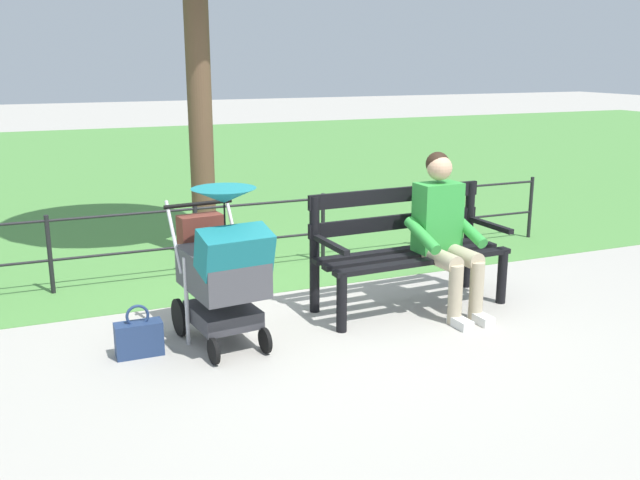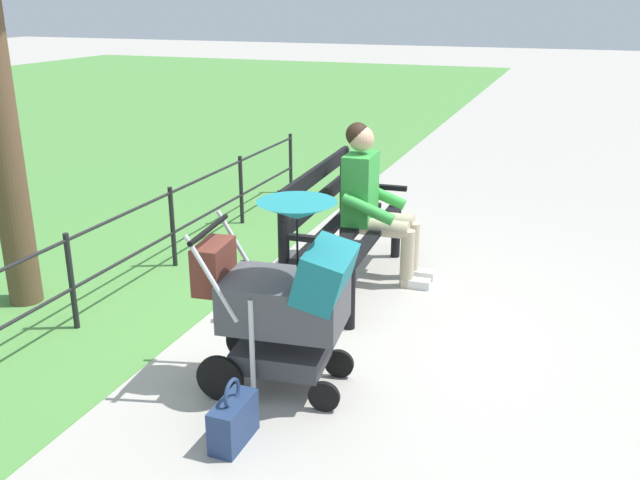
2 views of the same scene
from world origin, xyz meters
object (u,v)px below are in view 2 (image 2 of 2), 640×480
Objects in this scene: stroller at (285,295)px; park_bench at (338,221)px; person_on_bench at (373,198)px; handbag at (233,421)px.

park_bench is at bearing -171.18° from stroller.
stroller is (1.61, 0.25, 0.07)m from park_bench.
person_on_bench is (-0.22, 0.22, 0.15)m from park_bench.
park_bench is 1.41× the size of stroller.
park_bench is at bearing -174.65° from handbag.
handbag is (0.60, -0.04, -0.47)m from stroller.
person_on_bench reaches higher than stroller.
person_on_bench is 1.11× the size of stroller.
handbag is (2.42, -0.02, -0.55)m from person_on_bench.
park_bench reaches higher than handbag.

